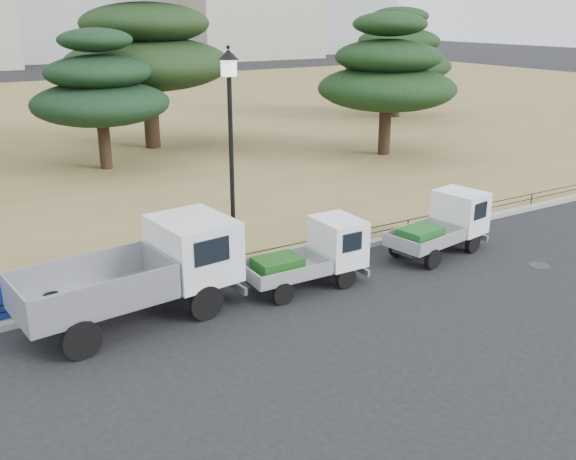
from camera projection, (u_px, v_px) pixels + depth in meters
ground at (329, 301)px, 16.17m from camera, size 220.00×220.00×0.00m
lawn at (56, 124)px, 40.89m from camera, size 120.00×56.00×0.15m
curb at (277, 265)px, 18.25m from camera, size 120.00×0.25×0.16m
truck_large at (143, 270)px, 14.88m from camera, size 5.25×2.53×2.21m
truck_kei_front at (313, 255)px, 16.83m from camera, size 3.26×1.43×1.72m
truck_kei_rear at (443, 225)px, 19.17m from camera, size 3.52×1.94×1.75m
street_lamp at (230, 125)px, 16.60m from camera, size 0.53×0.53×5.87m
pipe_fence at (274, 251)px, 18.25m from camera, size 38.00×0.04×0.40m
manhole at (539, 265)px, 18.39m from camera, size 0.60×0.60×0.01m
pine_center_left at (99, 89)px, 28.00m from camera, size 6.02×6.02×6.12m
pine_center_right at (146, 46)px, 31.97m from camera, size 8.36×8.36×8.87m
pine_east_near at (387, 74)px, 30.80m from camera, size 6.70×6.70×6.77m
pine_east_far at (398, 54)px, 42.15m from camera, size 7.03×7.03×7.06m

